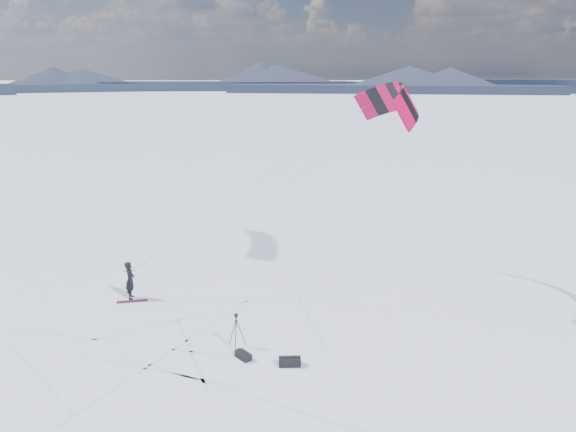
{
  "coord_description": "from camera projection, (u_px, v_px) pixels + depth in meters",
  "views": [
    {
      "loc": [
        2.86,
        -19.98,
        10.03
      ],
      "look_at": [
        4.22,
        5.04,
        3.67
      ],
      "focal_mm": 35.0,
      "sensor_mm": 36.0,
      "label": 1
    }
  ],
  "objects": [
    {
      "name": "tripod",
      "position": [
        236.0,
        326.0,
        21.02
      ],
      "size": [
        0.66,
        0.61,
        1.35
      ],
      "rotation": [
        0.0,
        0.0,
        0.39
      ],
      "color": "black",
      "rests_on": "ground"
    },
    {
      "name": "snow_tracks",
      "position": [
        169.0,
        351.0,
        20.93
      ],
      "size": [
        17.62,
        14.39,
        0.01
      ],
      "color": "silver",
      "rests_on": "ground"
    },
    {
      "name": "snowkiter",
      "position": [
        131.0,
        298.0,
        25.85
      ],
      "size": [
        0.47,
        0.67,
        1.76
      ],
      "primitive_type": "imported",
      "rotation": [
        0.0,
        0.0,
        1.64
      ],
      "color": "black",
      "rests_on": "ground"
    },
    {
      "name": "power_kite",
      "position": [
        393.0,
        103.0,
        25.34
      ],
      "size": [
        13.26,
        6.2,
        8.38
      ],
      "color": "#B9063A",
      "rests_on": "ground"
    },
    {
      "name": "gear_bag_a",
      "position": [
        290.0,
        362.0,
        19.83
      ],
      "size": [
        0.78,
        0.38,
        0.35
      ],
      "rotation": [
        0.0,
        0.0,
        -0.02
      ],
      "color": "black",
      "rests_on": "ground"
    },
    {
      "name": "horizon_hills",
      "position": [
        182.0,
        252.0,
        20.77
      ],
      "size": [
        704.47,
        706.88,
        8.82
      ],
      "color": "black",
      "rests_on": "ground"
    },
    {
      "name": "gear_bag_b",
      "position": [
        243.0,
        355.0,
        20.32
      ],
      "size": [
        0.65,
        0.73,
        0.3
      ],
      "rotation": [
        0.0,
        0.0,
        -0.95
      ],
      "color": "black",
      "rests_on": "ground"
    },
    {
      "name": "snowboard",
      "position": [
        132.0,
        301.0,
        25.44
      ],
      "size": [
        1.38,
        0.44,
        0.04
      ],
      "primitive_type": "cube",
      "rotation": [
        0.0,
        0.0,
        0.14
      ],
      "color": "maroon",
      "rests_on": "ground"
    },
    {
      "name": "ground",
      "position": [
        186.0,
        341.0,
        21.66
      ],
      "size": [
        1800.0,
        1800.0,
        0.0
      ],
      "primitive_type": "plane",
      "color": "white"
    }
  ]
}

